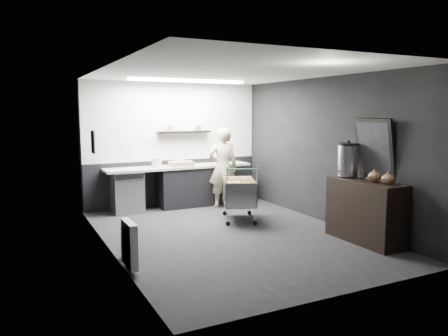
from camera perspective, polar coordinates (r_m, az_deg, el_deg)
name	(u,v)px	position (r m, az deg, el deg)	size (l,w,h in m)	color
floor	(230,234)	(7.47, 0.81, -8.66)	(5.50, 5.50, 0.00)	black
ceiling	(230,72)	(7.21, 0.85, 12.43)	(5.50, 5.50, 0.00)	white
wall_back	(174,144)	(9.74, -6.60, 3.13)	(5.50, 5.50, 0.00)	black
wall_front	(345,178)	(4.95, 15.52, -1.21)	(5.50, 5.50, 0.00)	black
wall_left	(108,161)	(6.55, -14.93, 0.87)	(5.50, 5.50, 0.00)	black
wall_right	(326,150)	(8.32, 13.19, 2.26)	(5.50, 5.50, 0.00)	black
kitchen_wall_panel	(174,121)	(9.69, -6.60, 6.07)	(3.95, 0.02, 1.70)	silver
dado_panel	(174,182)	(9.82, -6.48, -1.83)	(3.95, 0.02, 1.00)	black
floating_shelf	(184,132)	(9.67, -5.24, 4.72)	(1.20, 0.22, 0.04)	black
wall_clock	(230,108)	(10.24, 0.85, 7.86)	(0.20, 0.20, 0.03)	white
poster	(93,142)	(7.81, -16.74, 3.29)	(0.02, 0.30, 0.40)	white
poster_red_band	(93,138)	(7.81, -16.73, 3.80)	(0.01, 0.22, 0.10)	red
radiator	(129,244)	(5.90, -12.25, -9.68)	(0.10, 0.50, 0.60)	white
ceiling_strip	(188,81)	(8.89, -4.72, 11.27)	(2.40, 0.20, 0.04)	white
prep_counter	(185,186)	(9.58, -5.09, -2.30)	(3.20, 0.61, 0.90)	black
person	(223,168)	(9.39, -0.13, 0.05)	(0.63, 0.41, 1.73)	beige
shopping_cart	(239,194)	(8.32, 1.98, -3.41)	(0.92, 1.18, 1.06)	silver
sideboard	(364,203)	(7.31, 17.88, -4.38)	(0.56, 1.31, 1.97)	black
fire_extinguisher	(126,239)	(6.46, -12.65, -9.09)	(0.16, 0.16, 0.52)	red
cardboard_box	(181,164)	(9.43, -5.59, 0.56)	(0.49, 0.37, 0.10)	#936F4E
pink_tub	(157,162)	(9.30, -8.77, 0.74)	(0.21, 0.21, 0.21)	beige
white_container	(179,163)	(9.41, -5.88, 0.67)	(0.16, 0.12, 0.14)	white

